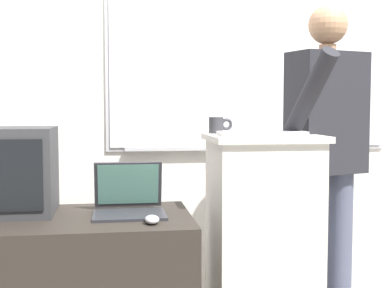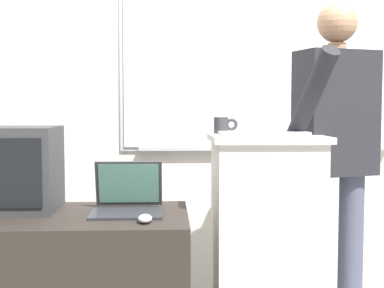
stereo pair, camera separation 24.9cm
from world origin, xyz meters
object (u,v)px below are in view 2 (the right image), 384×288
(person_presenter, at_px, (335,146))
(wireless_keyboard, at_px, (264,134))
(lectern_podium, at_px, (265,242))
(laptop, at_px, (128,198))
(crt_monitor, at_px, (21,169))
(computer_mouse_by_laptop, at_px, (145,219))
(coffee_mug, at_px, (222,125))

(person_presenter, relative_size, wireless_keyboard, 4.14)
(lectern_podium, height_order, laptop, lectern_podium)
(lectern_podium, bearing_deg, crt_monitor, -177.28)
(wireless_keyboard, xyz_separation_m, computer_mouse_by_laptop, (-0.55, -0.29, -0.34))
(lectern_podium, relative_size, computer_mouse_by_laptop, 10.57)
(wireless_keyboard, height_order, crt_monitor, crt_monitor)
(computer_mouse_by_laptop, xyz_separation_m, coffee_mug, (0.38, 0.52, 0.37))
(laptop, xyz_separation_m, computer_mouse_by_laptop, (0.09, -0.24, -0.05))
(lectern_podium, bearing_deg, wireless_keyboard, -111.70)
(laptop, distance_m, computer_mouse_by_laptop, 0.26)
(lectern_podium, bearing_deg, coffee_mug, 139.32)
(laptop, height_order, wireless_keyboard, wireless_keyboard)
(computer_mouse_by_laptop, height_order, crt_monitor, crt_monitor)
(computer_mouse_by_laptop, bearing_deg, coffee_mug, 54.21)
(person_presenter, distance_m, wireless_keyboard, 0.46)
(crt_monitor, bearing_deg, laptop, -6.60)
(computer_mouse_by_laptop, bearing_deg, lectern_podium, 31.63)
(lectern_podium, height_order, wireless_keyboard, wireless_keyboard)
(coffee_mug, bearing_deg, crt_monitor, -166.88)
(person_presenter, distance_m, laptop, 1.10)
(crt_monitor, bearing_deg, wireless_keyboard, -0.21)
(lectern_podium, distance_m, computer_mouse_by_laptop, 0.70)
(laptop, bearing_deg, lectern_podium, 9.65)
(coffee_mug, bearing_deg, computer_mouse_by_laptop, -125.79)
(wireless_keyboard, bearing_deg, crt_monitor, 179.79)
(wireless_keyboard, bearing_deg, person_presenter, 26.58)
(wireless_keyboard, bearing_deg, laptop, -175.22)
(lectern_podium, bearing_deg, laptop, -170.35)
(lectern_podium, height_order, crt_monitor, crt_monitor)
(lectern_podium, bearing_deg, person_presenter, 20.69)
(laptop, height_order, coffee_mug, coffee_mug)
(person_presenter, bearing_deg, lectern_podium, -176.04)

